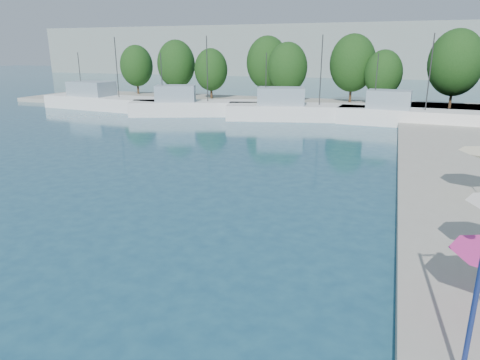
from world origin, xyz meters
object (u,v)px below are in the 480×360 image
at_px(trawler_01, 106,101).
at_px(trawler_04, 405,116).
at_px(trawler_02, 192,107).
at_px(trawler_03, 299,111).

distance_m(trawler_01, trawler_04, 40.19).
height_order(trawler_02, trawler_04, same).
bearing_deg(trawler_04, trawler_03, -177.63).
height_order(trawler_01, trawler_03, same).
height_order(trawler_01, trawler_02, same).
bearing_deg(trawler_01, trawler_03, 5.35).
distance_m(trawler_02, trawler_03, 13.95).
distance_m(trawler_02, trawler_04, 25.96).
relative_size(trawler_02, trawler_03, 0.89).
height_order(trawler_02, trawler_03, same).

